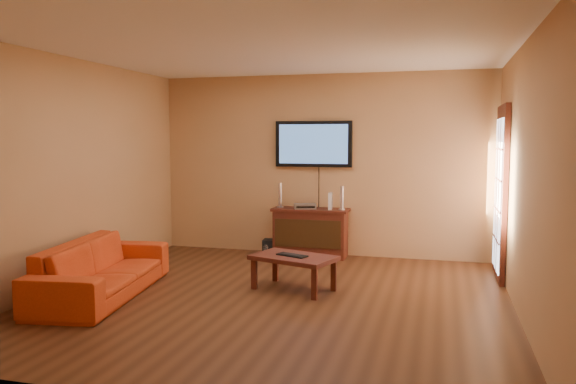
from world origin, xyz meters
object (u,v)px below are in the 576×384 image
at_px(sofa, 102,259).
at_px(speaker_left, 280,196).
at_px(subwoofer, 271,247).
at_px(bottle, 266,251).
at_px(coffee_table, 294,261).
at_px(game_console, 330,201).
at_px(keyboard, 292,255).
at_px(media_console, 311,232).
at_px(television, 314,144).
at_px(speaker_right, 342,199).
at_px(av_receiver, 305,206).

relative_size(sofa, speaker_left, 5.65).
bearing_deg(subwoofer, bottle, -97.27).
distance_m(coffee_table, game_console, 1.91).
bearing_deg(sofa, subwoofer, -32.20).
xyz_separation_m(coffee_table, subwoofer, (-0.85, 1.85, -0.23)).
bearing_deg(keyboard, bottle, 117.12).
height_order(media_console, television, television).
distance_m(sofa, game_console, 3.37).
xyz_separation_m(media_console, subwoofer, (-0.62, -0.01, -0.25)).
relative_size(subwoofer, bottle, 1.16).
height_order(speaker_right, bottle, speaker_right).
xyz_separation_m(speaker_right, keyboard, (-0.25, -1.85, -0.46)).
xyz_separation_m(media_console, coffee_table, (0.23, -1.86, -0.02)).
bearing_deg(bottle, speaker_left, 61.12).
height_order(game_console, keyboard, game_console).
xyz_separation_m(speaker_left, speaker_right, (0.94, -0.04, -0.01)).
height_order(speaker_right, game_console, speaker_right).
bearing_deg(coffee_table, speaker_left, 110.63).
bearing_deg(television, bottle, -145.11).
distance_m(coffee_table, bottle, 1.83).
bearing_deg(keyboard, speaker_left, 110.04).
bearing_deg(media_console, speaker_left, 178.85).
height_order(sofa, game_console, game_console).
relative_size(sofa, bottle, 10.73).
relative_size(television, game_console, 4.74).
xyz_separation_m(game_console, keyboard, (-0.08, -1.86, -0.43)).
bearing_deg(sofa, game_console, -46.80).
height_order(television, game_console, television).
height_order(speaker_left, subwoofer, speaker_left).
distance_m(coffee_table, keyboard, 0.07).
height_order(television, coffee_table, television).
relative_size(coffee_table, subwoofer, 4.68).
distance_m(av_receiver, game_console, 0.39).
distance_m(speaker_left, subwoofer, 0.79).
height_order(coffee_table, bottle, coffee_table).
bearing_deg(speaker_right, bottle, -168.41).
distance_m(speaker_left, keyboard, 2.07).
bearing_deg(sofa, keyboard, -77.56).
distance_m(media_console, game_console, 0.56).
distance_m(sofa, av_receiver, 3.12).
bearing_deg(bottle, game_console, 14.55).
bearing_deg(media_console, sofa, -123.71).
bearing_deg(coffee_table, subwoofer, 114.63).
relative_size(television, speaker_left, 3.13).
bearing_deg(speaker_left, bottle, -118.88).
xyz_separation_m(media_console, bottle, (-0.62, -0.25, -0.27)).
xyz_separation_m(subwoofer, keyboard, (0.83, -1.87, 0.30)).
bearing_deg(coffee_table, keyboard, -121.40).
height_order(sofa, av_receiver, sofa).
relative_size(sofa, av_receiver, 6.62).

